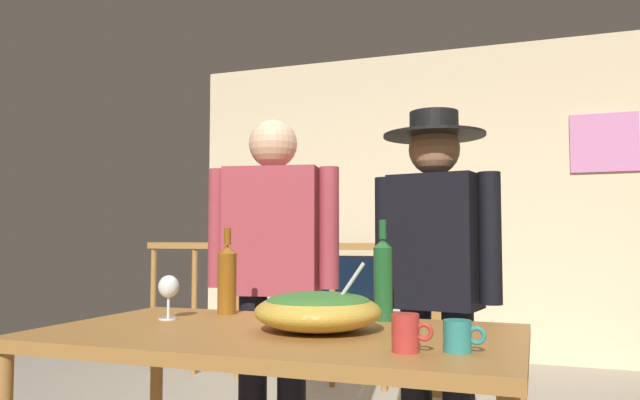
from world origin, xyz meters
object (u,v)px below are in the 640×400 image
Objects in this scene: wine_bottle_amber at (227,278)px; person_standing_right at (436,268)px; salad_bowl at (318,309)px; flat_screen_tv at (348,279)px; tv_console at (350,335)px; wine_glass at (169,289)px; mug_red at (406,333)px; person_standing_left at (273,262)px; framed_picture at (604,143)px; wine_bottle_green at (383,278)px; mug_teal at (459,336)px; serving_table at (278,354)px; stair_railing at (332,297)px.

wine_bottle_amber is 0.86m from person_standing_right.
salad_bowl is 0.55m from wine_bottle_amber.
wine_bottle_amber reaches higher than flat_screen_tv.
wine_glass reaches higher than tv_console.
person_standing_left is (-0.82, 1.00, 0.13)m from mug_red.
mug_red is 1.30m from person_standing_left.
wine_glass is 0.69m from person_standing_left.
wine_glass is (0.35, -3.36, 0.69)m from tv_console.
person_standing_left is at bearing 129.36° from mug_red.
framed_picture is at bearing 8.56° from flat_screen_tv.
wine_bottle_green reaches higher than salad_bowl.
serving_table is at bearing 163.26° from mug_teal.
salad_bowl is 0.80m from person_standing_right.
framed_picture is 3.40× the size of wine_glass.
mug_teal is at bearing -100.75° from framed_picture.
stair_railing is 1.11m from tv_console.
wine_bottle_green reaches higher than mug_red.
framed_picture reaches higher than mug_teal.
wine_bottle_green is 0.22× the size of person_standing_left.
salad_bowl reaches higher than mug_red.
mug_red is (0.80, -0.53, -0.09)m from wine_bottle_amber.
stair_railing is 2.37m from wine_glass.
person_standing_left is (0.45, -2.68, 0.76)m from tv_console.
flat_screen_tv is 1.95× the size of wine_bottle_green.
salad_bowl is at bearing 156.09° from mug_teal.
person_standing_left is 1.01× the size of person_standing_right.
person_standing_right reaches higher than wine_bottle_green.
mug_red is (0.19, -0.55, -0.10)m from wine_bottle_green.
wine_glass is 0.97m from mug_red.
wine_bottle_green is 0.60m from wine_bottle_amber.
salad_bowl is 0.41m from mug_red.
framed_picture reaches higher than wine_glass.
mug_red is 0.13m from mug_teal.
wine_bottle_amber is at bearing 138.27° from serving_table.
stair_railing is 22.59× the size of mug_red.
wine_bottle_amber is (0.47, -3.15, 0.72)m from tv_console.
stair_railing is 15.38× the size of wine_glass.
wine_bottle_amber is at bearing 59.71° from wine_glass.
stair_railing is 2.89m from mug_red.
stair_railing is at bearing 112.27° from mug_red.
mug_teal is (0.32, -0.50, -0.11)m from wine_bottle_green.
salad_bowl is 0.91m from person_standing_left.
flat_screen_tv is at bearing -171.44° from framed_picture.
flat_screen_tv is 2.91m from person_standing_right.
framed_picture is 1.62× the size of wine_bottle_amber.
salad_bowl is (-1.20, -3.72, -1.01)m from framed_picture.
person_standing_left reaches higher than mug_red.
mug_teal is (0.58, -0.17, 0.11)m from serving_table.
wine_bottle_amber is (-1.67, -3.44, -0.94)m from framed_picture.
person_standing_left reaches higher than serving_table.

